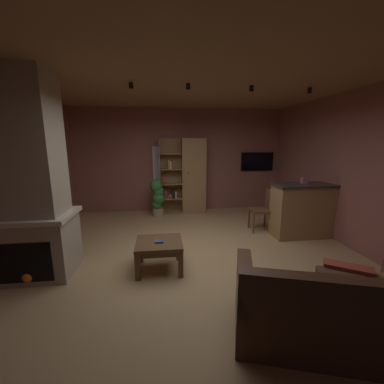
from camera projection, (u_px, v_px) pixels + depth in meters
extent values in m
cube|color=tan|center=(195.00, 259.00, 4.00)|extent=(5.72, 6.10, 0.02)
cube|color=#8E544C|center=(180.00, 161.00, 6.71)|extent=(5.84, 0.06, 2.81)
cube|color=#8E544C|center=(364.00, 172.00, 4.06)|extent=(0.06, 6.10, 2.81)
cube|color=#8E6B47|center=(195.00, 76.00, 3.43)|extent=(5.72, 6.10, 0.02)
cube|color=white|center=(166.00, 164.00, 6.64)|extent=(0.71, 0.01, 0.95)
cube|color=tan|center=(38.00, 246.00, 3.46)|extent=(0.96, 0.73, 0.85)
cube|color=tan|center=(25.00, 147.00, 3.18)|extent=(0.82, 0.62, 1.96)
cube|color=beige|center=(34.00, 216.00, 3.37)|extent=(1.04, 0.81, 0.06)
cube|color=black|center=(26.00, 262.00, 3.15)|extent=(0.67, 0.08, 0.55)
sphere|color=orange|center=(28.00, 277.00, 3.18)|extent=(0.14, 0.14, 0.14)
cube|color=#997047|center=(193.00, 176.00, 6.56)|extent=(0.64, 0.38, 2.01)
cube|color=#997047|center=(171.00, 175.00, 6.66)|extent=(0.60, 0.02, 2.01)
cube|color=#997047|center=(160.00, 176.00, 6.45)|extent=(0.02, 0.38, 2.01)
sphere|color=black|center=(188.00, 173.00, 6.32)|extent=(0.04, 0.04, 0.04)
cube|color=#997047|center=(171.00, 212.00, 6.68)|extent=(0.60, 0.38, 0.02)
cube|color=#997047|center=(171.00, 198.00, 6.60)|extent=(0.60, 0.38, 0.02)
cube|color=#997047|center=(171.00, 184.00, 6.52)|extent=(0.60, 0.38, 0.02)
cube|color=#997047|center=(171.00, 169.00, 6.44)|extent=(0.60, 0.38, 0.02)
cube|color=#997047|center=(170.00, 154.00, 6.36)|extent=(0.60, 0.38, 0.02)
cube|color=beige|center=(176.00, 195.00, 6.54)|extent=(0.03, 0.23, 0.18)
cube|color=brown|center=(163.00, 180.00, 6.42)|extent=(0.03, 0.23, 0.20)
cube|color=#B22D2D|center=(166.00, 195.00, 6.51)|extent=(0.05, 0.23, 0.21)
cube|color=gold|center=(169.00, 164.00, 6.35)|extent=(0.03, 0.23, 0.23)
cube|color=black|center=(173.00, 194.00, 6.53)|extent=(0.04, 0.23, 0.23)
cube|color=beige|center=(171.00, 165.00, 6.36)|extent=(0.03, 0.23, 0.19)
sphere|color=beige|center=(171.00, 196.00, 6.59)|extent=(0.10, 0.10, 0.10)
cube|color=#997047|center=(307.00, 211.00, 4.90)|extent=(1.38, 0.52, 1.05)
cube|color=#2D2826|center=(309.00, 185.00, 4.79)|extent=(1.44, 0.58, 0.04)
cube|color=#995972|center=(305.00, 181.00, 4.82)|extent=(0.14, 0.14, 0.11)
cube|color=#4C2D1E|center=(322.00, 317.00, 2.35)|extent=(1.85, 1.33, 0.42)
cube|color=#4C2D1E|center=(344.00, 303.00, 1.91)|extent=(1.63, 0.63, 0.42)
cube|color=#4C2D1E|center=(244.00, 297.00, 2.45)|extent=(0.40, 0.87, 0.67)
cube|color=brown|center=(338.00, 290.00, 2.20)|extent=(0.41, 0.28, 0.37)
cube|color=#AD3D2D|center=(346.00, 287.00, 2.25)|extent=(0.41, 0.34, 0.44)
cube|color=olive|center=(368.00, 297.00, 2.13)|extent=(0.46, 0.20, 0.39)
cube|color=brown|center=(159.00, 243.00, 3.58)|extent=(0.68, 0.61, 0.05)
cube|color=brown|center=(159.00, 247.00, 3.59)|extent=(0.61, 0.55, 0.08)
cube|color=brown|center=(137.00, 267.00, 3.33)|extent=(0.07, 0.07, 0.40)
cube|color=brown|center=(181.00, 264.00, 3.40)|extent=(0.07, 0.07, 0.40)
cube|color=brown|center=(141.00, 250.00, 3.84)|extent=(0.07, 0.07, 0.40)
cube|color=brown|center=(178.00, 248.00, 3.92)|extent=(0.07, 0.07, 0.40)
cube|color=#2D4C8C|center=(159.00, 242.00, 3.54)|extent=(0.12, 0.10, 0.03)
cube|color=brown|center=(260.00, 210.00, 5.19)|extent=(0.45, 0.45, 0.04)
cube|color=brown|center=(269.00, 199.00, 5.15)|extent=(0.07, 0.40, 0.44)
cylinder|color=brown|center=(249.00, 218.00, 5.40)|extent=(0.04, 0.04, 0.46)
cylinder|color=brown|center=(254.00, 223.00, 5.05)|extent=(0.04, 0.04, 0.46)
cylinder|color=brown|center=(265.00, 218.00, 5.42)|extent=(0.04, 0.04, 0.46)
cylinder|color=brown|center=(271.00, 223.00, 5.07)|extent=(0.04, 0.04, 0.46)
cylinder|color=#9E896B|center=(158.00, 212.00, 6.31)|extent=(0.28, 0.28, 0.21)
sphere|color=#2D6B33|center=(157.00, 205.00, 6.29)|extent=(0.25, 0.25, 0.25)
sphere|color=#2D6B33|center=(158.00, 198.00, 6.26)|extent=(0.33, 0.33, 0.33)
sphere|color=#2D6B33|center=(158.00, 191.00, 6.23)|extent=(0.32, 0.32, 0.32)
sphere|color=#2D6B33|center=(156.00, 185.00, 6.12)|extent=(0.31, 0.31, 0.31)
cube|color=black|center=(257.00, 162.00, 6.93)|extent=(0.95, 0.05, 0.53)
cube|color=black|center=(257.00, 162.00, 6.90)|extent=(0.91, 0.01, 0.49)
cylinder|color=black|center=(53.00, 83.00, 3.46)|extent=(0.07, 0.07, 0.09)
cylinder|color=black|center=(131.00, 86.00, 3.65)|extent=(0.07, 0.07, 0.09)
cylinder|color=black|center=(188.00, 86.00, 3.70)|extent=(0.07, 0.07, 0.09)
cylinder|color=black|center=(252.00, 89.00, 3.84)|extent=(0.07, 0.07, 0.09)
cylinder|color=black|center=(310.00, 91.00, 3.99)|extent=(0.07, 0.07, 0.09)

